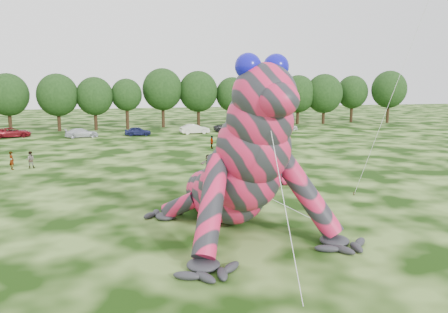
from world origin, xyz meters
TOP-DOWN VIEW (x-y plane):
  - ground at (0.00, 0.00)m, footprint 240.00×240.00m
  - inflatable_gecko at (4.96, 3.93)m, footprint 19.13×21.50m
  - tree_6 at (-17.56, 56.68)m, footprint 6.52×5.86m
  - tree_7 at (-10.08, 56.80)m, footprint 6.68×6.01m
  - tree_8 at (-4.22, 56.99)m, footprint 6.14×5.53m
  - tree_9 at (1.06, 57.35)m, footprint 5.27×4.74m
  - tree_10 at (7.40, 58.58)m, footprint 7.09×6.38m
  - tree_11 at (13.79, 58.20)m, footprint 7.01×6.31m
  - tree_12 at (20.01, 57.74)m, footprint 5.99×5.39m
  - tree_13 at (27.13, 57.13)m, footprint 6.83×6.15m
  - tree_14 at (33.46, 58.72)m, footprint 6.82×6.14m
  - tree_15 at (38.47, 57.77)m, footprint 7.17×6.45m
  - tree_16 at (45.45, 59.37)m, footprint 6.26×5.63m
  - tree_17 at (51.95, 56.66)m, footprint 6.98×6.28m
  - car_2 at (-15.79, 49.48)m, footprint 5.53×3.31m
  - car_3 at (-5.87, 46.74)m, footprint 4.97×2.67m
  - car_4 at (2.28, 47.19)m, footprint 4.02×1.72m
  - car_5 at (11.11, 47.35)m, footprint 4.76×2.16m
  - car_6 at (16.95, 49.39)m, footprint 4.55×2.17m
  - car_7 at (26.87, 48.56)m, footprint 4.42×2.12m
  - spectator_0 at (-10.50, 23.36)m, footprint 0.69×0.75m
  - spectator_2 at (14.87, 32.47)m, footprint 0.78×1.24m
  - spectator_1 at (-8.94, 23.66)m, footprint 0.80×0.63m
  - spectator_3 at (10.41, 31.58)m, footprint 0.81×0.97m
  - spectator_5 at (6.94, 17.22)m, footprint 1.65×0.67m

SIDE VIEW (x-z plane):
  - ground at x=0.00m, z-range 0.00..0.00m
  - car_7 at x=26.87m, z-range 0.00..1.24m
  - car_6 at x=16.95m, z-range 0.00..1.25m
  - car_4 at x=2.28m, z-range 0.00..1.35m
  - car_3 at x=-5.87m, z-range 0.00..1.37m
  - car_2 at x=-15.79m, z-range 0.00..1.44m
  - car_5 at x=11.11m, z-range 0.00..1.52m
  - spectator_3 at x=10.41m, z-range 0.00..1.55m
  - spectator_1 at x=-8.94m, z-range 0.00..1.62m
  - spectator_0 at x=-10.50m, z-range 0.00..1.72m
  - spectator_5 at x=6.94m, z-range 0.00..1.73m
  - spectator_2 at x=14.87m, z-range 0.00..1.84m
  - tree_9 at x=1.06m, z-range 0.00..8.68m
  - tree_8 at x=-4.22m, z-range 0.00..8.94m
  - tree_12 at x=20.01m, z-range 0.00..8.97m
  - tree_16 at x=45.45m, z-range 0.00..9.37m
  - tree_14 at x=33.46m, z-range 0.00..9.40m
  - inflatable_gecko at x=4.96m, z-range 0.00..9.44m
  - tree_7 at x=-10.08m, z-range 0.00..9.48m
  - tree_6 at x=-17.56m, z-range 0.00..9.49m
  - tree_15 at x=38.47m, z-range 0.00..9.63m
  - tree_11 at x=13.79m, z-range 0.00..10.07m
  - tree_13 at x=27.13m, z-range 0.00..10.13m
  - tree_17 at x=51.95m, z-range 0.00..10.30m
  - tree_10 at x=7.40m, z-range 0.00..10.50m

